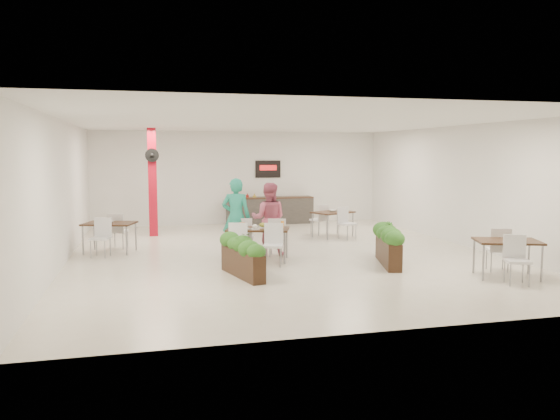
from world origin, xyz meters
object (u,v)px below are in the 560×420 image
object	(u,v)px
planter_left	(242,253)
side_table_b	(333,216)
diner_man	(236,217)
diner_woman	(269,219)
red_column	(152,181)
planter_right	(388,243)
service_counter	(270,210)
side_table_a	(110,227)
main_table	(258,233)
side_table_c	(507,246)

from	to	relation	value
planter_left	side_table_b	size ratio (longest dim) A/B	1.02
diner_man	diner_woman	distance (m)	0.80
red_column	diner_woman	distance (m)	4.70
planter_right	service_counter	bearing A→B (deg)	97.50
service_counter	diner_man	distance (m)	6.05
service_counter	diner_woman	world-z (taller)	service_counter
red_column	service_counter	world-z (taller)	red_column
planter_right	side_table_a	size ratio (longest dim) A/B	1.08
diner_woman	side_table_a	distance (m)	3.97
red_column	service_counter	size ratio (longest dim) A/B	1.07
red_column	planter_right	world-z (taller)	red_column
red_column	side_table_b	size ratio (longest dim) A/B	1.94
main_table	diner_woman	distance (m)	0.81
side_table_b	diner_man	bearing A→B (deg)	-169.77
side_table_c	planter_left	bearing A→B (deg)	-175.62
main_table	planter_left	size ratio (longest dim) A/B	1.14
main_table	diner_woman	size ratio (longest dim) A/B	1.09
main_table	diner_woman	xyz separation A→B (m)	(0.41, 0.65, 0.24)
red_column	planter_left	xyz separation A→B (m)	(1.63, -5.99, -1.16)
service_counter	planter_left	size ratio (longest dim) A/B	1.79
planter_left	planter_right	bearing A→B (deg)	6.77
diner_man	planter_left	distance (m)	2.26
diner_woman	side_table_b	world-z (taller)	diner_woman
side_table_b	side_table_c	world-z (taller)	same
planter_left	side_table_c	world-z (taller)	side_table_c
planter_left	side_table_c	distance (m)	5.27
red_column	diner_man	xyz separation A→B (m)	(1.87, -3.79, -0.70)
service_counter	side_table_b	world-z (taller)	service_counter
red_column	planter_right	bearing A→B (deg)	-48.31
main_table	diner_man	world-z (taller)	diner_man
diner_woman	planter_left	bearing A→B (deg)	83.15
planter_right	side_table_c	distance (m)	2.46
diner_man	side_table_a	xyz separation A→B (m)	(-2.97, 1.22, -0.31)
red_column	side_table_a	distance (m)	2.97
service_counter	planter_right	world-z (taller)	service_counter
diner_woman	planter_right	xyz separation A→B (m)	(2.31, -1.80, -0.39)
diner_man	planter_right	size ratio (longest dim) A/B	1.04
red_column	service_counter	distance (m)	4.56
main_table	planter_right	size ratio (longest dim) A/B	1.07
planter_right	side_table_c	world-z (taller)	planter_right
service_counter	main_table	world-z (taller)	service_counter
planter_left	side_table_b	world-z (taller)	side_table_b
planter_left	side_table_b	distance (m)	5.69
diner_woman	planter_right	distance (m)	2.95
red_column	planter_right	size ratio (longest dim) A/B	1.78
red_column	planter_left	size ratio (longest dim) A/B	1.90
service_counter	planter_left	bearing A→B (deg)	-106.77
service_counter	diner_man	size ratio (longest dim) A/B	1.60
main_table	side_table_c	size ratio (longest dim) A/B	1.15
diner_man	side_table_b	size ratio (longest dim) A/B	1.14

